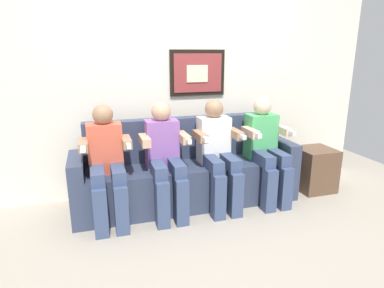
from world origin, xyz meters
The scene contains 8 objects.
ground_plane centered at (0.00, 0.00, 0.00)m, with size 6.17×6.17×0.00m, color #9E9384.
back_wall_assembly centered at (0.01, 0.76, 1.30)m, with size 4.75×0.10×2.60m.
couch centered at (0.00, 0.33, 0.31)m, with size 2.35×0.58×0.90m.
person_leftmost centered at (-0.82, 0.16, 0.61)m, with size 0.46×0.56×1.11m.
person_left_center centered at (-0.27, 0.16, 0.61)m, with size 0.46×0.56×1.11m.
person_right_center centered at (0.27, 0.16, 0.61)m, with size 0.46×0.56×1.11m.
person_rightmost centered at (0.82, 0.16, 0.61)m, with size 0.46×0.56×1.11m.
side_table_right centered at (1.52, 0.22, 0.25)m, with size 0.40×0.40×0.50m.
Camera 1 is at (-0.91, -2.84, 1.57)m, focal length 30.83 mm.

